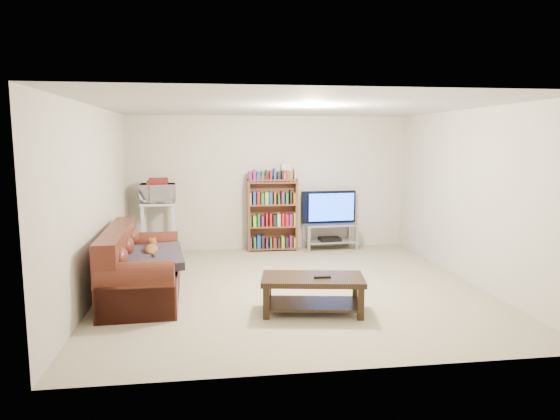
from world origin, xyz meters
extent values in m
plane|color=#BAAE8A|center=(0.00, 0.00, 0.00)|extent=(5.00, 5.00, 0.00)
plane|color=white|center=(0.00, 0.00, 2.40)|extent=(5.00, 5.00, 0.00)
plane|color=silver|center=(0.00, 2.50, 1.20)|extent=(5.00, 0.00, 5.00)
plane|color=silver|center=(0.00, -2.50, 1.20)|extent=(5.00, 0.00, 5.00)
plane|color=silver|center=(-2.50, 0.00, 1.20)|extent=(0.00, 5.00, 5.00)
plane|color=silver|center=(2.50, 0.00, 1.20)|extent=(0.00, 5.00, 5.00)
cube|color=#501F14|center=(-1.93, -0.09, 0.19)|extent=(0.96, 2.08, 0.39)
cube|color=#501F14|center=(-2.24, -0.11, 0.45)|extent=(0.34, 2.05, 0.85)
cube|color=#501F14|center=(-1.89, -0.99, 0.25)|extent=(0.85, 0.27, 0.51)
cube|color=#501F14|center=(-1.97, 0.81, 0.25)|extent=(0.85, 0.27, 0.51)
cube|color=#322C37|center=(-1.82, -0.23, 0.52)|extent=(0.91, 1.11, 0.18)
cube|color=black|center=(0.08, -1.02, 0.39)|extent=(1.24, 0.76, 0.06)
cube|color=black|center=(0.08, -1.02, 0.10)|extent=(1.12, 0.69, 0.03)
cube|color=black|center=(-0.47, -1.16, 0.18)|extent=(0.08, 0.08, 0.36)
cube|color=black|center=(0.56, -1.33, 0.18)|extent=(0.08, 0.08, 0.36)
cube|color=black|center=(-0.40, -0.71, 0.18)|extent=(0.08, 0.08, 0.36)
cube|color=black|center=(0.63, -0.88, 0.18)|extent=(0.08, 0.08, 0.36)
cube|color=black|center=(0.18, -1.09, 0.43)|extent=(0.19, 0.06, 0.02)
cube|color=#999EA3|center=(1.07, 2.23, 0.46)|extent=(0.97, 0.48, 0.03)
cube|color=#999EA3|center=(1.07, 2.23, 0.15)|extent=(0.92, 0.46, 0.02)
cube|color=gray|center=(0.64, 2.02, 0.24)|extent=(0.05, 0.05, 0.47)
cube|color=gray|center=(1.52, 2.08, 0.24)|extent=(0.05, 0.05, 0.47)
cube|color=gray|center=(0.61, 2.39, 0.24)|extent=(0.05, 0.05, 0.47)
cube|color=gray|center=(1.50, 2.44, 0.24)|extent=(0.05, 0.05, 0.47)
imported|color=black|center=(1.07, 2.23, 0.77)|extent=(1.02, 0.20, 0.59)
cube|color=black|center=(1.07, 2.23, 0.19)|extent=(0.39, 0.29, 0.06)
cube|color=brown|center=(-0.40, 2.31, 0.64)|extent=(0.04, 0.28, 1.29)
cube|color=brown|center=(0.45, 2.29, 0.64)|extent=(0.04, 0.28, 1.29)
cube|color=brown|center=(0.03, 2.30, 1.27)|extent=(0.90, 0.29, 0.03)
cube|color=maroon|center=(-0.17, 2.30, 1.32)|extent=(0.26, 0.20, 0.07)
cube|color=silver|center=(-1.94, 2.09, 0.91)|extent=(0.59, 0.44, 0.04)
cube|color=silver|center=(-1.94, 2.09, 0.30)|extent=(0.54, 0.40, 0.03)
cube|color=silver|center=(-2.19, 1.92, 0.44)|extent=(0.05, 0.05, 0.89)
cube|color=silver|center=(-1.69, 1.93, 0.44)|extent=(0.05, 0.05, 0.89)
cube|color=silver|center=(-2.20, 2.26, 0.44)|extent=(0.05, 0.05, 0.89)
cube|color=silver|center=(-1.70, 2.27, 0.44)|extent=(0.05, 0.05, 0.89)
imported|color=silver|center=(-1.94, 2.09, 1.09)|extent=(0.59, 0.41, 0.32)
cube|color=maroon|center=(-1.94, 2.09, 1.27)|extent=(0.35, 0.31, 0.05)
camera|label=1|loc=(-1.06, -6.46, 1.97)|focal=32.00mm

